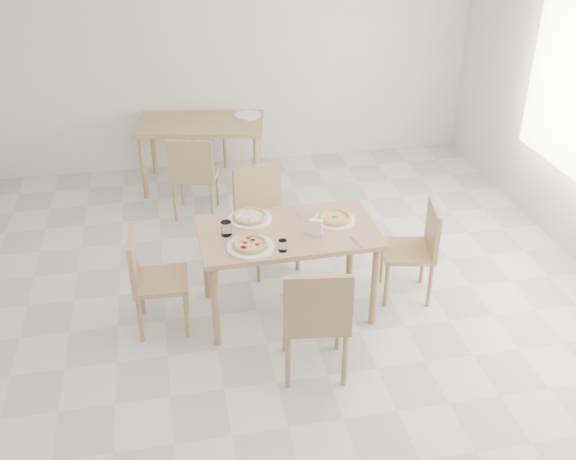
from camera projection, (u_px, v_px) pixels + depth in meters
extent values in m
plane|color=silver|center=(266.00, 344.00, 5.18)|extent=(7.00, 7.00, 0.00)
plane|color=silver|center=(212.00, 46.00, 7.47)|extent=(6.00, 0.00, 6.00)
cube|color=tan|center=(288.00, 232.00, 5.20)|extent=(1.40, 0.81, 0.04)
cylinder|color=tan|center=(216.00, 306.00, 5.00)|extent=(0.06, 0.06, 0.71)
cylinder|color=tan|center=(375.00, 286.00, 5.23)|extent=(0.06, 0.06, 0.71)
cylinder|color=tan|center=(206.00, 261.00, 5.55)|extent=(0.06, 0.06, 0.71)
cylinder|color=tan|center=(351.00, 244.00, 5.78)|extent=(0.06, 0.06, 0.71)
cube|color=tan|center=(315.00, 315.00, 4.71)|extent=(0.52, 0.52, 0.04)
cube|color=tan|center=(318.00, 304.00, 4.41)|extent=(0.46, 0.11, 0.44)
cylinder|color=tan|center=(338.00, 325.00, 5.01)|extent=(0.04, 0.04, 0.45)
cylinder|color=tan|center=(285.00, 326.00, 5.00)|extent=(0.04, 0.04, 0.45)
cylinder|color=tan|center=(345.00, 360.00, 4.67)|extent=(0.04, 0.04, 0.45)
cylinder|color=tan|center=(288.00, 362.00, 4.65)|extent=(0.04, 0.04, 0.45)
cube|color=tan|center=(268.00, 221.00, 5.92)|extent=(0.57, 0.57, 0.04)
cube|color=tan|center=(257.00, 187.00, 5.96)|extent=(0.44, 0.18, 0.43)
cylinder|color=tan|center=(259.00, 260.00, 5.81)|extent=(0.04, 0.04, 0.44)
cylinder|color=tan|center=(298.00, 249.00, 5.97)|extent=(0.04, 0.04, 0.44)
cylinder|color=tan|center=(240.00, 240.00, 6.11)|extent=(0.04, 0.04, 0.44)
cylinder|color=tan|center=(277.00, 230.00, 6.27)|extent=(0.04, 0.04, 0.44)
cube|color=tan|center=(161.00, 281.00, 5.17)|extent=(0.43, 0.43, 0.04)
cube|color=tan|center=(133.00, 259.00, 5.04)|extent=(0.06, 0.41, 0.39)
cylinder|color=tan|center=(187.00, 315.00, 5.16)|extent=(0.04, 0.04, 0.40)
cylinder|color=tan|center=(186.00, 289.00, 5.46)|extent=(0.04, 0.04, 0.40)
cylinder|color=tan|center=(140.00, 320.00, 5.11)|extent=(0.04, 0.04, 0.40)
cylinder|color=tan|center=(142.00, 293.00, 5.41)|extent=(0.04, 0.04, 0.40)
cube|color=tan|center=(407.00, 251.00, 5.55)|extent=(0.49, 0.49, 0.04)
cube|color=tan|center=(433.00, 228.00, 5.44)|extent=(0.12, 0.41, 0.39)
cylinder|color=tan|center=(382.00, 262.00, 5.82)|extent=(0.04, 0.04, 0.40)
cylinder|color=tan|center=(386.00, 285.00, 5.51)|extent=(0.04, 0.04, 0.40)
cylinder|color=tan|center=(423.00, 262.00, 5.81)|extent=(0.04, 0.04, 0.40)
cylinder|color=tan|center=(430.00, 285.00, 5.50)|extent=(0.04, 0.04, 0.40)
cylinder|color=white|center=(334.00, 220.00, 5.31)|extent=(0.33, 0.33, 0.02)
cylinder|color=white|center=(250.00, 219.00, 5.33)|extent=(0.34, 0.34, 0.02)
cylinder|color=white|center=(250.00, 247.00, 4.96)|extent=(0.35, 0.35, 0.02)
cylinder|color=#EDC46F|center=(335.00, 218.00, 5.31)|extent=(0.32, 0.32, 0.01)
torus|color=#EDC46F|center=(335.00, 217.00, 5.30)|extent=(0.32, 0.32, 0.03)
cylinder|color=orange|center=(335.00, 217.00, 5.30)|extent=(0.25, 0.25, 0.01)
ellipsoid|color=#1D6016|center=(335.00, 217.00, 5.30)|extent=(0.05, 0.03, 0.01)
cylinder|color=#EDC46F|center=(250.00, 217.00, 5.32)|extent=(0.32, 0.32, 0.01)
torus|color=#EDC46F|center=(250.00, 216.00, 5.32)|extent=(0.32, 0.32, 0.03)
cylinder|color=beige|center=(250.00, 216.00, 5.32)|extent=(0.25, 0.25, 0.01)
cylinder|color=#EDC46F|center=(250.00, 245.00, 4.95)|extent=(0.31, 0.31, 0.01)
torus|color=#EDC46F|center=(250.00, 244.00, 4.95)|extent=(0.32, 0.32, 0.03)
cylinder|color=orange|center=(250.00, 244.00, 4.95)|extent=(0.24, 0.24, 0.01)
cylinder|color=white|center=(226.00, 229.00, 5.10)|extent=(0.08, 0.08, 0.11)
cylinder|color=white|center=(283.00, 246.00, 4.91)|extent=(0.07, 0.07, 0.09)
cube|color=silver|center=(316.00, 234.00, 5.13)|extent=(0.13, 0.09, 0.01)
cube|color=white|center=(316.00, 227.00, 5.09)|extent=(0.11, 0.07, 0.11)
cube|color=silver|center=(300.00, 217.00, 5.38)|extent=(0.06, 0.16, 0.01)
cube|color=silver|center=(356.00, 241.00, 5.04)|extent=(0.06, 0.18, 0.01)
cube|color=tan|center=(201.00, 124.00, 7.25)|extent=(1.46, 1.00, 0.04)
cylinder|color=tan|center=(144.00, 168.00, 7.16)|extent=(0.06, 0.06, 0.71)
cylinder|color=tan|center=(256.00, 167.00, 7.17)|extent=(0.06, 0.06, 0.71)
cylinder|color=tan|center=(153.00, 145.00, 7.70)|extent=(0.06, 0.06, 0.71)
cylinder|color=tan|center=(258.00, 145.00, 7.71)|extent=(0.06, 0.06, 0.71)
cube|color=tan|center=(196.00, 174.00, 6.81)|extent=(0.53, 0.53, 0.04)
cube|color=tan|center=(190.00, 161.00, 6.52)|extent=(0.43, 0.15, 0.42)
cylinder|color=tan|center=(218.00, 187.00, 7.08)|extent=(0.04, 0.04, 0.43)
cylinder|color=tan|center=(182.00, 186.00, 7.09)|extent=(0.04, 0.04, 0.43)
cylinder|color=tan|center=(212.00, 203.00, 6.75)|extent=(0.04, 0.04, 0.43)
cylinder|color=tan|center=(175.00, 202.00, 6.77)|extent=(0.04, 0.04, 0.43)
cube|color=tan|center=(212.00, 125.00, 7.99)|extent=(0.57, 0.57, 0.04)
cube|color=tan|center=(215.00, 100.00, 8.05)|extent=(0.43, 0.19, 0.42)
cylinder|color=tan|center=(193.00, 148.00, 7.97)|extent=(0.04, 0.04, 0.43)
cylinder|color=tan|center=(225.00, 150.00, 7.92)|extent=(0.04, 0.04, 0.43)
cylinder|color=tan|center=(202.00, 136.00, 8.30)|extent=(0.04, 0.04, 0.43)
cylinder|color=tan|center=(232.00, 138.00, 8.25)|extent=(0.04, 0.04, 0.43)
cylinder|color=white|center=(247.00, 115.00, 7.39)|extent=(0.28, 0.28, 0.02)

